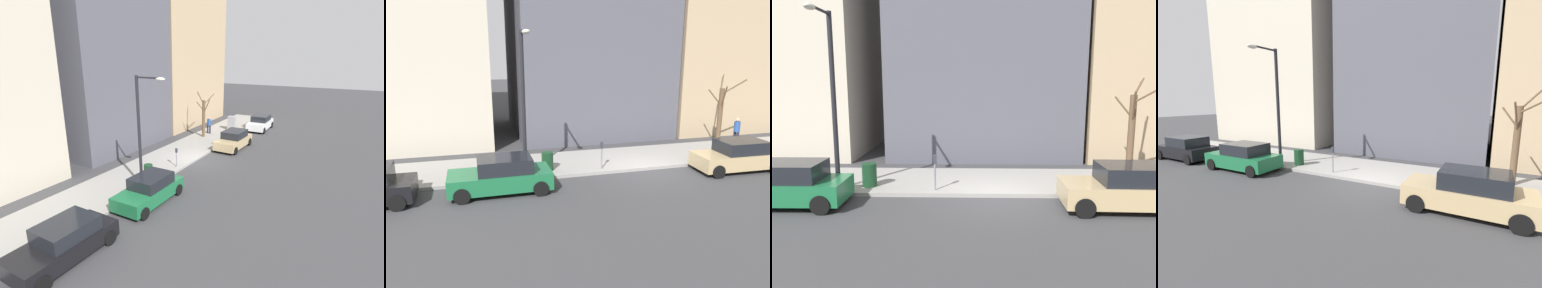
% 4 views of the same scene
% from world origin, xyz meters
% --- Properties ---
extents(ground_plane, '(120.00, 120.00, 0.00)m').
position_xyz_m(ground_plane, '(0.00, 0.00, 0.00)').
color(ground_plane, '#38383A').
extents(sidewalk, '(4.00, 36.00, 0.15)m').
position_xyz_m(sidewalk, '(2.00, 0.00, 0.07)').
color(sidewalk, gray).
rests_on(sidewalk, ground).
extents(parked_car_tan, '(2.01, 4.24, 1.52)m').
position_xyz_m(parked_car_tan, '(-1.14, -4.34, 0.74)').
color(parked_car_tan, tan).
rests_on(parked_car_tan, ground).
extents(parked_car_green, '(1.95, 4.21, 1.52)m').
position_xyz_m(parked_car_green, '(-1.02, 7.11, 0.74)').
color(parked_car_green, '#196038').
rests_on(parked_car_green, ground).
extents(parking_meter, '(0.14, 0.10, 1.35)m').
position_xyz_m(parking_meter, '(0.45, 2.19, 0.98)').
color(parking_meter, slate).
rests_on(parking_meter, sidewalk).
extents(streetlamp, '(1.97, 0.32, 6.50)m').
position_xyz_m(streetlamp, '(0.28, 5.89, 4.02)').
color(streetlamp, black).
rests_on(streetlamp, sidewalk).
extents(bare_tree, '(1.98, 1.93, 4.21)m').
position_xyz_m(bare_tree, '(2.62, -5.92, 2.14)').
color(bare_tree, brown).
rests_on(bare_tree, sidewalk).
extents(trash_bin, '(0.56, 0.56, 0.90)m').
position_xyz_m(trash_bin, '(0.90, 4.79, 0.60)').
color(trash_bin, '#14381E').
rests_on(trash_bin, sidewalk).
extents(pedestrian_near_meter, '(0.40, 0.36, 1.66)m').
position_xyz_m(pedestrian_near_meter, '(2.72, -7.27, 1.09)').
color(pedestrian_near_meter, '#1E1E2D').
rests_on(pedestrian_near_meter, sidewalk).
extents(office_tower_left, '(11.81, 11.81, 16.69)m').
position_xyz_m(office_tower_left, '(11.40, -10.95, 8.35)').
color(office_tower_left, tan).
rests_on(office_tower_left, ground).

